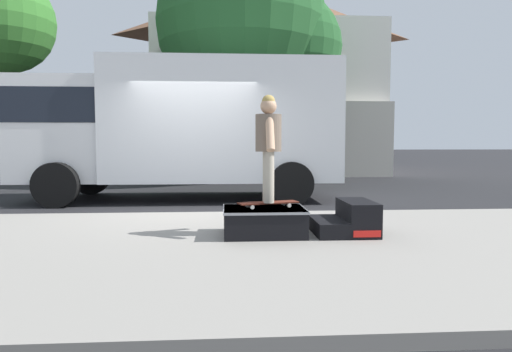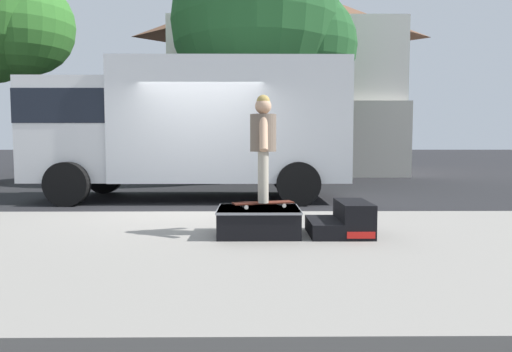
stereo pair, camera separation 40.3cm
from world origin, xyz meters
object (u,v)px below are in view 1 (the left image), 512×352
Objects in this scene: skate_box at (264,220)px; skateboard at (268,203)px; kicker_ramp at (348,220)px; street_tree_main at (251,30)px; box_truck at (180,124)px; skater_kid at (268,139)px.

skate_box is 1.28× the size of skateboard.
kicker_ramp reaches higher than skateboard.
street_tree_main is at bearing 94.52° from kicker_ramp.
street_tree_main is (1.87, 4.48, 3.17)m from box_truck.
box_truck reaches higher than kicker_ramp.
street_tree_main reaches higher than skater_kid.
skate_box is at bearing 179.98° from kicker_ramp.
kicker_ramp is 0.11× the size of street_tree_main.
street_tree_main reaches higher than skate_box.
skateboard reaches higher than skate_box.
box_truck is (-1.50, 4.66, 1.40)m from skate_box.
box_truck is 5.80m from street_tree_main.
skate_box is 0.13× the size of street_tree_main.
street_tree_main reaches higher than box_truck.
kicker_ramp is at bearing -60.89° from box_truck.
kicker_ramp is at bearing -0.02° from skate_box.
kicker_ramp is 10.24m from street_tree_main.
skater_kid is at bearing 38.91° from skate_box.
street_tree_main is (-0.72, 9.14, 4.58)m from kicker_ramp.
skate_box is 0.23m from skateboard.
kicker_ramp is at bearing -2.68° from skater_kid.
skate_box is 1.03m from skater_kid.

